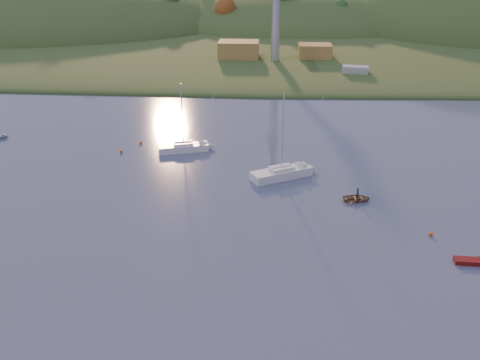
{
  "coord_description": "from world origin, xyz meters",
  "views": [
    {
      "loc": [
        0.01,
        -25.71,
        31.47
      ],
      "look_at": [
        -3.24,
        37.49,
        3.5
      ],
      "focal_mm": 40.0,
      "sensor_mm": 36.0,
      "label": 1
    }
  ],
  "objects_px": {
    "sailboat_far": "(281,172)",
    "grey_dinghy": "(2,137)",
    "red_tender": "(476,262)",
    "sailboat_near": "(183,147)",
    "canoe": "(357,198)"
  },
  "relations": [
    {
      "from": "sailboat_near",
      "to": "sailboat_far",
      "type": "relative_size",
      "value": 0.89
    },
    {
      "from": "sailboat_far",
      "to": "grey_dinghy",
      "type": "distance_m",
      "value": 51.36
    },
    {
      "from": "canoe",
      "to": "red_tender",
      "type": "relative_size",
      "value": 1.02
    },
    {
      "from": "sailboat_far",
      "to": "red_tender",
      "type": "xyz_separation_m",
      "value": [
        20.45,
        -22.18,
        -0.55
      ]
    },
    {
      "from": "sailboat_near",
      "to": "canoe",
      "type": "bearing_deg",
      "value": -49.53
    },
    {
      "from": "sailboat_near",
      "to": "canoe",
      "type": "xyz_separation_m",
      "value": [
        25.99,
        -17.59,
        -0.35
      ]
    },
    {
      "from": "sailboat_far",
      "to": "red_tender",
      "type": "distance_m",
      "value": 30.17
    },
    {
      "from": "sailboat_far",
      "to": "canoe",
      "type": "bearing_deg",
      "value": -64.97
    },
    {
      "from": "grey_dinghy",
      "to": "canoe",
      "type": "bearing_deg",
      "value": -62.05
    },
    {
      "from": "sailboat_far",
      "to": "grey_dinghy",
      "type": "xyz_separation_m",
      "value": [
        -49.15,
        14.92,
        -0.56
      ]
    },
    {
      "from": "red_tender",
      "to": "canoe",
      "type": "bearing_deg",
      "value": 128.84
    },
    {
      "from": "sailboat_near",
      "to": "red_tender",
      "type": "bearing_deg",
      "value": -57.11
    },
    {
      "from": "sailboat_far",
      "to": "grey_dinghy",
      "type": "height_order",
      "value": "sailboat_far"
    },
    {
      "from": "sailboat_near",
      "to": "sailboat_far",
      "type": "xyz_separation_m",
      "value": [
        16.0,
        -10.26,
        0.07
      ]
    },
    {
      "from": "sailboat_near",
      "to": "grey_dinghy",
      "type": "distance_m",
      "value": 33.47
    }
  ]
}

